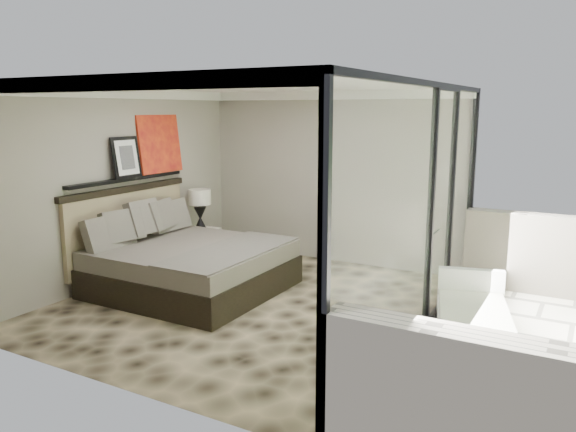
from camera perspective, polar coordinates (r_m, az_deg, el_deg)
The scene contains 13 objects.
floor at distance 7.49m, azimuth -3.91°, elevation -8.84°, with size 5.00×5.00×0.00m, color black.
ceiling at distance 7.05m, azimuth -4.21°, elevation 13.03°, with size 4.50×5.00×0.02m, color silver.
back_wall at distance 9.30m, azimuth 4.41°, elevation 3.91°, with size 4.50×0.02×2.80m, color gray.
left_wall at distance 8.56m, azimuth -16.70°, elevation 2.89°, with size 0.02×5.00×2.80m, color gray.
glass_wall at distance 6.21m, azimuth 13.58°, elevation 0.16°, with size 0.08×5.00×2.80m, color white.
terrace_slab at distance 6.43m, azimuth 26.33°, elevation -13.99°, with size 3.00×5.00×0.12m, color silver.
picture_ledge at distance 8.58m, azimuth -15.98°, elevation 3.61°, with size 0.12×2.20×0.05m, color black.
bed at distance 8.07m, azimuth -10.36°, elevation -4.66°, with size 2.40×2.32×1.33m.
nightstand at distance 9.67m, azimuth -8.83°, elevation -2.83°, with size 0.51×0.51×0.51m, color black.
table_lamp at distance 9.48m, azimuth -8.94°, elevation 1.23°, with size 0.37×0.37×0.68m.
abstract_canvas at distance 9.07m, azimuth -12.92°, elevation 7.15°, with size 0.04×0.90×0.90m, color #A0140D.
framed_print at distance 8.48m, azimuth -16.13°, elevation 5.74°, with size 0.03×0.50×0.60m, color black.
lounger at distance 6.67m, azimuth 18.31°, elevation -10.16°, with size 1.15×1.70×0.61m.
Camera 1 is at (3.88, -5.89, 2.52)m, focal length 35.00 mm.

